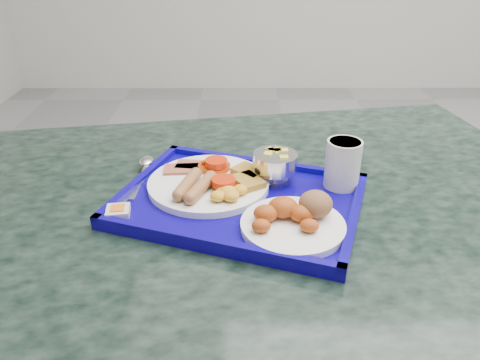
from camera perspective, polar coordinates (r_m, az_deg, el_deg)
The scene contains 9 objects.
table at distance 1.03m, azimuth 0.49°, elevation -12.56°, with size 1.46×1.10×0.83m.
tray at distance 0.88m, azimuth 0.00°, elevation -2.63°, with size 0.51×0.44×0.03m.
main_plate at distance 0.91m, azimuth -3.46°, elevation -0.27°, with size 0.24×0.24×0.04m.
bread_plate at distance 0.79m, azimuth 6.73°, elevation -4.60°, with size 0.18×0.18×0.06m.
fruit_bowl at distance 0.92m, azimuth 4.31°, elevation 2.17°, with size 0.09×0.09×0.06m.
juice_cup at distance 0.92m, azimuth 12.44°, elevation 2.11°, with size 0.07×0.07×0.09m.
spoon at distance 1.00m, azimuth -11.55°, elevation 1.64°, with size 0.03×0.18×0.01m.
knife at distance 0.95m, azimuth -11.71°, elevation 0.04°, with size 0.01×0.20×0.00m, color silver.
jam_packet at distance 0.85m, azimuth -14.65°, elevation -3.76°, with size 0.04×0.04×0.02m.
Camera 1 is at (-1.01, -1.20, 1.29)m, focal length 35.00 mm.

